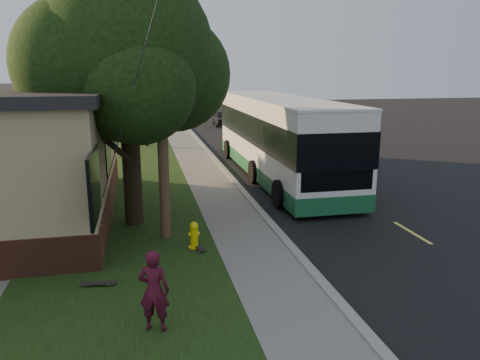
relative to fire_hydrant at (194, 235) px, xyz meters
name	(u,v)px	position (x,y,z in m)	size (l,w,h in m)	color
ground	(285,243)	(2.60, 0.00, -0.43)	(120.00, 120.00, 0.00)	black
road	(301,167)	(6.60, 10.00, -0.43)	(8.00, 80.00, 0.01)	black
curb	(223,169)	(2.60, 10.00, -0.37)	(0.25, 80.00, 0.12)	gray
sidewalk	(203,171)	(1.60, 10.00, -0.39)	(2.00, 80.00, 0.08)	slate
grass_verge	(129,174)	(-1.90, 10.00, -0.40)	(5.00, 80.00, 0.07)	black
fire_hydrant	(194,235)	(0.00, 0.00, 0.00)	(0.32, 0.32, 0.74)	yellow
utility_pole	(160,76)	(-0.71, 0.99, 4.20)	(2.86, 3.21, 9.07)	#473321
leafy_tree	(127,57)	(-1.57, 2.65, 4.73)	(6.30, 6.00, 7.80)	black
bare_tree_near	(146,113)	(-0.90, 18.00, 1.72)	(1.38, 1.21, 4.31)	black
bare_tree_far	(149,102)	(-0.40, 30.00, 1.57)	(1.38, 1.21, 4.03)	black
traffic_signal	(184,87)	(3.10, 34.00, 2.73)	(0.18, 0.22, 5.50)	#2D2D30
transit_bus	(278,135)	(4.81, 8.21, 1.49)	(3.07, 13.32, 3.60)	silver
skateboarder	(154,291)	(-1.19, -3.95, 0.43)	(0.58, 0.38, 1.58)	#440D1D
skateboard_main	(198,246)	(0.10, -0.08, -0.31)	(0.38, 0.81, 0.07)	black
skateboard_spare	(99,283)	(-2.38, -1.83, -0.31)	(0.80, 0.30, 0.07)	black
dumpster	(53,176)	(-4.82, 7.60, 0.18)	(1.55, 1.38, 1.14)	black
distant_car	(223,118)	(5.86, 28.53, 0.24)	(1.58, 3.94, 1.34)	black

